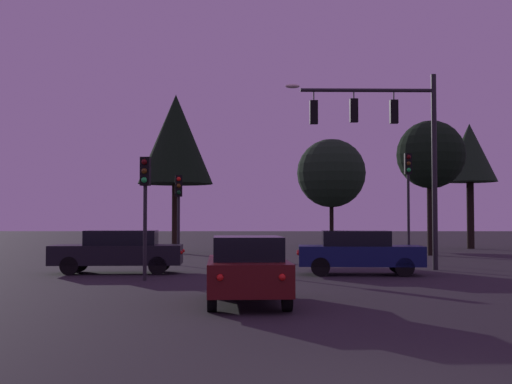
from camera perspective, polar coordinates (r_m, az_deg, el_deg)
ground_plane at (r=32.18m, az=2.62°, el=-5.72°), size 168.00×168.00×0.00m
traffic_signal_mast_arm at (r=26.55m, az=11.09°, el=4.79°), size 5.79×0.44×7.47m
traffic_light_corner_left at (r=21.57m, az=-9.26°, el=-0.03°), size 0.32×0.36×3.86m
traffic_light_corner_right at (r=28.67m, az=-6.48°, el=-0.74°), size 0.33×0.37×3.77m
traffic_light_median at (r=30.22m, az=12.63°, el=0.50°), size 0.30×0.35×4.78m
car_nearside_lane at (r=15.46m, az=-0.74°, el=-6.42°), size 1.96×4.19×1.52m
car_crossing_left at (r=24.76m, az=-11.43°, el=-4.84°), size 4.71×2.04×1.52m
car_crossing_right at (r=23.88m, az=8.62°, el=-4.96°), size 4.39×2.05×1.52m
tree_behind_sign at (r=48.37m, az=6.33°, el=1.57°), size 4.84×4.84×7.62m
tree_left_far at (r=39.29m, az=-6.73°, el=4.38°), size 4.26×4.26×9.09m
tree_center_horizon at (r=47.31m, az=17.45°, el=3.06°), size 3.54×3.54×8.29m
tree_right_cluster at (r=37.81m, az=14.43°, el=2.97°), size 3.66×3.66×7.24m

